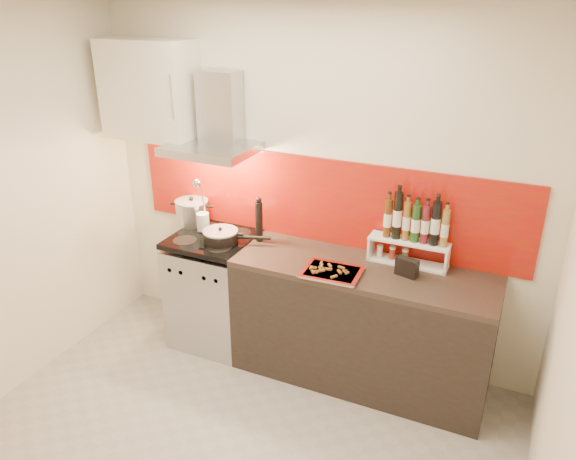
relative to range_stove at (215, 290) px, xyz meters
The scene contains 16 objects.
floor 1.37m from the range_stove, 57.42° to the right, with size 3.40×3.40×0.00m, color #9E9991.
ceiling 2.52m from the range_stove, 57.42° to the right, with size 3.40×2.80×0.02m, color white.
back_wall 1.15m from the range_stove, 23.53° to the left, with size 3.40×0.02×2.60m, color silver.
right_wall 2.77m from the range_stove, 24.53° to the right, with size 0.02×2.80×2.60m, color silver.
backsplash 1.12m from the range_stove, 21.33° to the left, with size 3.00×0.02×0.64m, color #A02408.
range_stove is the anchor object (origin of this frame).
counter 1.20m from the range_stove, ahead, with size 1.80×0.60×0.90m.
range_hood 1.31m from the range_stove, 90.00° to the left, with size 0.62×0.50×0.61m.
upper_cabinet 1.61m from the range_stove, 166.72° to the left, with size 0.70×0.35×0.72m, color #EDE6CE.
stock_pot 0.65m from the range_stove, 149.53° to the left, with size 0.26×0.26×0.23m.
saute_pan 0.53m from the range_stove, 24.29° to the right, with size 0.49×0.26×0.12m.
utensil_jar 0.61m from the range_stove, 156.76° to the left, with size 0.10×0.14×0.46m.
pepper_mill 0.72m from the range_stove, 16.55° to the left, with size 0.05×0.05×0.35m.
step_shelf 1.63m from the range_stove, ahead, with size 0.54×0.15×0.51m.
caddy_box 1.57m from the range_stove, ahead, with size 0.15×0.06×0.13m, color black.
baking_tray 1.15m from the range_stove, ahead, with size 0.40×0.32×0.03m.
Camera 1 is at (1.44, -2.19, 2.66)m, focal length 35.00 mm.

